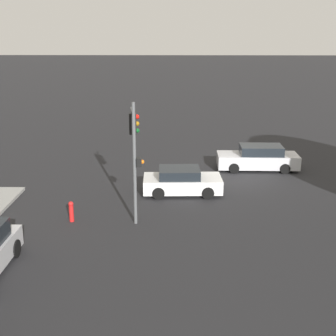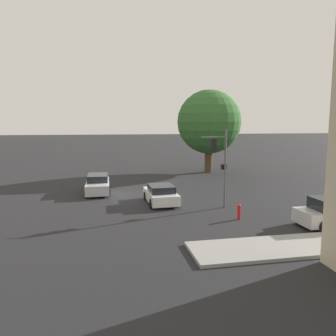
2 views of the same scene
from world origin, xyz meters
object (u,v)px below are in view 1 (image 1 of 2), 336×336
Objects in this scene: traffic_signal at (135,144)px; crossing_car_0 at (258,158)px; crossing_car_1 at (182,181)px; fire_hydrant at (71,211)px.

traffic_signal reaches higher than crossing_car_0.
traffic_signal reaches higher than crossing_car_1.
fire_hydrant is at bearing 41.86° from crossing_car_0.
crossing_car_1 is at bearing -141.52° from fire_hydrant.
traffic_signal is at bearing -121.78° from crossing_car_1.
crossing_car_1 is 6.18m from fire_hydrant.
crossing_car_1 reaches higher than fire_hydrant.
traffic_signal is at bearing -174.62° from fire_hydrant.
fire_hydrant is at bearing -143.66° from crossing_car_1.
crossing_car_0 is 5.22× the size of fire_hydrant.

